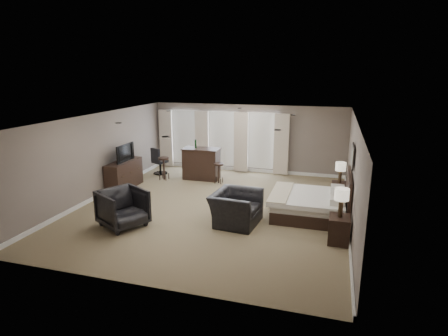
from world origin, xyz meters
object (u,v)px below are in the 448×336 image
(nightstand_far, at_px, (339,192))
(lamp_far, at_px, (340,173))
(bar_counter, at_px, (201,164))
(bar_stool_right, at_px, (219,173))
(armchair_near, at_px, (236,203))
(desk_chair, at_px, (160,161))
(nightstand_near, at_px, (339,230))
(armchair_far, at_px, (123,206))
(dresser, at_px, (124,175))
(lamp_near, at_px, (341,203))
(bed, at_px, (305,194))
(tv, at_px, (123,159))
(bar_stool_left, at_px, (164,169))

(nightstand_far, xyz_separation_m, lamp_far, (0.00, 0.00, 0.61))
(lamp_far, relative_size, bar_counter, 0.48)
(lamp_far, bearing_deg, bar_stool_right, 168.79)
(armchair_near, distance_m, desk_chair, 5.53)
(nightstand_near, height_order, armchair_far, armchair_far)
(dresser, distance_m, armchair_near, 4.73)
(nightstand_far, relative_size, armchair_far, 0.56)
(lamp_far, bearing_deg, dresser, -174.66)
(nightstand_far, height_order, bar_stool_right, bar_stool_right)
(bar_counter, bearing_deg, lamp_near, -40.01)
(bed, relative_size, nightstand_far, 3.36)
(bar_stool_right, bearing_deg, armchair_far, -105.73)
(bar_stool_right, xyz_separation_m, desk_chair, (-2.51, 0.53, 0.16))
(bar_counter, bearing_deg, lamp_far, -13.26)
(lamp_near, relative_size, bar_counter, 0.51)
(bed, bearing_deg, armchair_near, -148.30)
(armchair_near, distance_m, bar_counter, 4.25)
(armchair_near, distance_m, armchair_far, 2.87)
(bar_counter, bearing_deg, armchair_near, -58.12)
(lamp_near, relative_size, armchair_far, 0.64)
(armchair_far, bearing_deg, desk_chair, 43.91)
(lamp_near, height_order, tv, lamp_near)
(armchair_near, xyz_separation_m, bar_stool_right, (-1.49, 3.28, -0.20))
(armchair_near, bearing_deg, nightstand_near, -93.84)
(bar_stool_left, bearing_deg, tv, -122.39)
(bed, height_order, nightstand_far, bed)
(nightstand_near, relative_size, nightstand_far, 1.06)
(lamp_near, bearing_deg, bar_counter, 139.99)
(bed, bearing_deg, bar_stool_left, 157.81)
(armchair_near, bearing_deg, dresser, 72.69)
(nightstand_near, bearing_deg, bar_counter, 139.99)
(dresser, xyz_separation_m, bar_counter, (2.12, 1.78, 0.11))
(lamp_far, bearing_deg, nightstand_near, -90.00)
(lamp_near, relative_size, bar_stool_left, 0.82)
(nightstand_far, height_order, armchair_near, armchair_near)
(bed, xyz_separation_m, armchair_near, (-1.67, -1.03, -0.07))
(lamp_near, xyz_separation_m, bar_stool_right, (-4.05, 3.70, -0.60))
(dresser, bearing_deg, bar_counter, 40.05)
(lamp_near, distance_m, bar_counter, 6.28)
(bed, bearing_deg, armchair_far, -155.04)
(lamp_near, relative_size, tv, 0.67)
(nightstand_near, relative_size, bar_stool_left, 0.76)
(nightstand_far, distance_m, desk_chair, 6.69)
(desk_chair, bearing_deg, nightstand_far, -168.00)
(dresser, distance_m, tv, 0.53)
(lamp_far, distance_m, armchair_far, 6.31)
(lamp_near, bearing_deg, armchair_far, -173.69)
(bar_stool_right, bearing_deg, bed, -35.51)
(desk_chair, bearing_deg, armchair_far, 128.66)
(nightstand_far, relative_size, armchair_near, 0.46)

